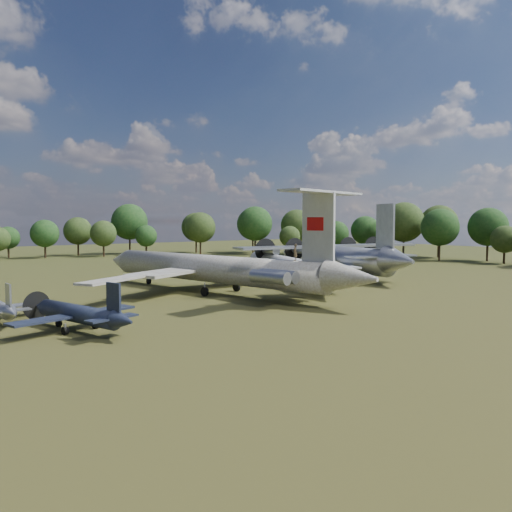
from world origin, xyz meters
TOP-DOWN VIEW (x-y plane):
  - ground at (0.00, 0.00)m, footprint 300.00×300.00m
  - il62_airliner at (4.28, 2.52)m, footprint 48.97×58.14m
  - tu104_jet at (19.18, 4.06)m, footprint 42.71×48.92m
  - an12_transport at (32.54, 7.03)m, footprint 42.95×46.30m
  - small_prop_west at (-17.54, -10.69)m, footprint 15.22×18.20m
  - person_on_il62 at (7.14, -11.25)m, footprint 0.85×0.79m

SIDE VIEW (x-z plane):
  - ground at x=0.00m, z-range 0.00..0.00m
  - small_prop_west at x=-17.54m, z-range 0.00..2.31m
  - tu104_jet at x=19.18m, z-range 0.00..4.10m
  - il62_airliner at x=4.28m, z-range 0.00..5.02m
  - an12_transport at x=32.54m, z-range 0.00..5.29m
  - person_on_il62 at x=7.14m, z-range 5.02..6.97m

